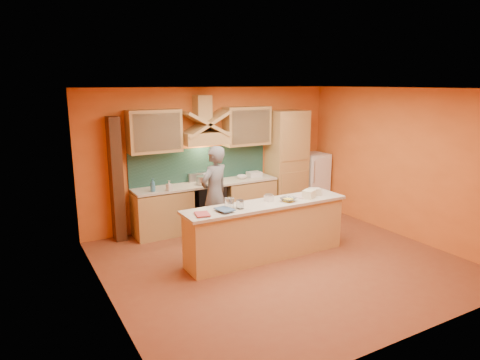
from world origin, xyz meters
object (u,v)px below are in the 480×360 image
stove (207,205)px  mixing_bowl (288,199)px  person (215,193)px  kitchen_scale (269,198)px  fridge (313,181)px

stove → mixing_bowl: size_ratio=3.56×
person → mixing_bowl: (0.75, -1.27, 0.09)m
stove → kitchen_scale: bearing=-80.7°
stove → person: (-0.18, -0.71, 0.44)m
mixing_bowl → stove: bearing=106.1°
kitchen_scale → mixing_bowl: (0.28, -0.17, -0.02)m
person → mixing_bowl: bearing=98.3°
fridge → person: person is taller
kitchen_scale → mixing_bowl: kitchen_scale is taller
fridge → kitchen_scale: 3.03m
fridge → mixing_bowl: size_ratio=5.14×
kitchen_scale → stove: bearing=85.7°
stove → mixing_bowl: 2.13m
stove → kitchen_scale: size_ratio=7.60×
mixing_bowl → person: bearing=120.6°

